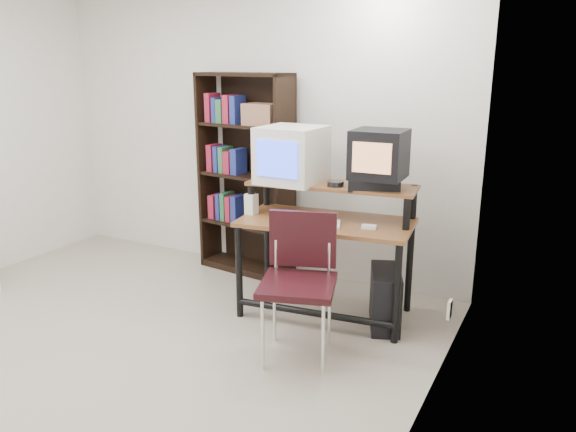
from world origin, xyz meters
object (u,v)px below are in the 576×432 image
at_px(crt_tv, 379,154).
at_px(pc_tower, 385,298).
at_px(crt_monitor, 292,155).
at_px(bookshelf, 247,173).
at_px(computer_desk, 327,225).
at_px(school_chair, 300,270).

xyz_separation_m(crt_tv, pc_tower, (0.14, -0.14, -1.01)).
xyz_separation_m(crt_monitor, crt_tv, (0.65, 0.08, 0.04)).
height_order(pc_tower, bookshelf, bookshelf).
height_order(crt_monitor, pc_tower, crt_monitor).
bearing_deg(computer_desk, school_chair, -89.14).
height_order(computer_desk, school_chair, computer_desk).
xyz_separation_m(crt_tv, bookshelf, (-1.33, 0.39, -0.32)).
distance_m(computer_desk, crt_monitor, 0.58).
height_order(crt_tv, bookshelf, bookshelf).
height_order(crt_tv, school_chair, crt_tv).
height_order(computer_desk, crt_tv, crt_tv).
bearing_deg(bookshelf, pc_tower, -12.79).
bearing_deg(bookshelf, computer_desk, -20.59).
xyz_separation_m(crt_monitor, bookshelf, (-0.68, 0.47, -0.28)).
bearing_deg(pc_tower, bookshelf, 138.91).
bearing_deg(crt_monitor, computer_desk, -7.92).
bearing_deg(crt_monitor, school_chair, -57.62).
relative_size(crt_tv, school_chair, 0.41).
distance_m(crt_monitor, school_chair, 0.99).
xyz_separation_m(computer_desk, crt_tv, (0.33, 0.13, 0.53)).
height_order(computer_desk, bookshelf, bookshelf).
relative_size(computer_desk, bookshelf, 0.74).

